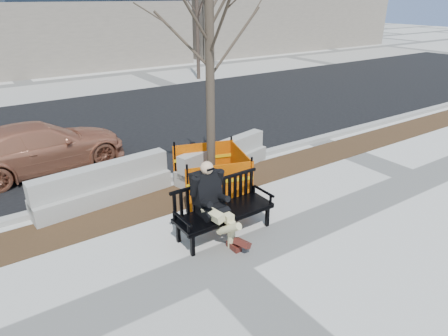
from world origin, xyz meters
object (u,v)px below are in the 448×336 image
(bench, at_px, (224,233))
(sedan, at_px, (45,169))
(tree_fence, at_px, (212,194))
(seated_man, at_px, (211,237))
(jersey_barrier_left, at_px, (105,201))
(jersey_barrier_right, at_px, (223,172))

(bench, relative_size, sedan, 0.46)
(sedan, bearing_deg, bench, -163.53)
(bench, distance_m, tree_fence, 1.71)
(seated_man, bearing_deg, sedan, 109.44)
(bench, relative_size, seated_man, 1.30)
(seated_man, relative_size, jersey_barrier_left, 0.50)
(bench, xyz_separation_m, tree_fence, (0.70, 1.56, 0.00))
(seated_man, bearing_deg, tree_fence, 56.24)
(seated_man, distance_m, jersey_barrier_left, 2.87)
(jersey_barrier_left, bearing_deg, tree_fence, -30.99)
(bench, bearing_deg, jersey_barrier_right, 55.37)
(sedan, distance_m, jersey_barrier_right, 4.86)
(jersey_barrier_right, bearing_deg, seated_man, -141.32)
(bench, height_order, sedan, sedan)
(seated_man, height_order, sedan, seated_man)
(sedan, xyz_separation_m, jersey_barrier_right, (3.92, -2.88, 0.00))
(seated_man, distance_m, tree_fence, 1.80)
(sedan, bearing_deg, tree_fence, -148.51)
(sedan, bearing_deg, jersey_barrier_right, -132.68)
(sedan, relative_size, jersey_barrier_right, 1.50)
(bench, height_order, seated_man, seated_man)
(bench, bearing_deg, sedan, 111.80)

